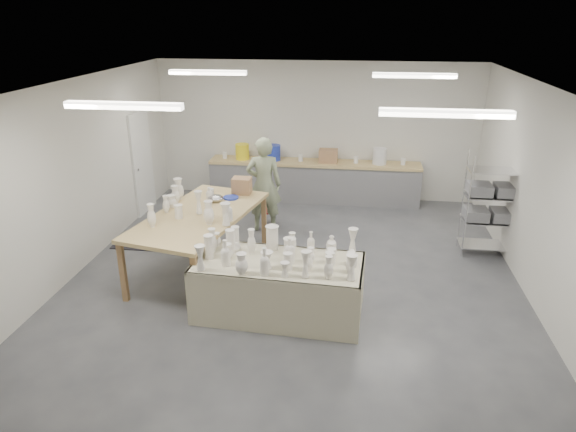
# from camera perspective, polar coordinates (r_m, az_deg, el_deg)

# --- Properties ---
(room) EXTENTS (8.00, 8.02, 3.00)m
(room) POSITION_cam_1_polar(r_m,az_deg,el_deg) (7.53, -0.04, 7.23)
(room) COLOR #424449
(room) RESTS_ON ground
(back_counter) EXTENTS (4.60, 0.60, 1.24)m
(back_counter) POSITION_cam_1_polar(r_m,az_deg,el_deg) (11.39, 2.86, 4.05)
(back_counter) COLOR tan
(back_counter) RESTS_ON ground
(wire_shelf) EXTENTS (0.88, 0.48, 1.80)m
(wire_shelf) POSITION_cam_1_polar(r_m,az_deg,el_deg) (9.36, 21.62, 1.30)
(wire_shelf) COLOR silver
(wire_shelf) RESTS_ON ground
(drying_table) EXTENTS (2.34, 1.21, 1.18)m
(drying_table) POSITION_cam_1_polar(r_m,az_deg,el_deg) (7.12, -1.03, -7.70)
(drying_table) COLOR olive
(drying_table) RESTS_ON ground
(work_table) EXTENTS (1.84, 2.85, 1.36)m
(work_table) POSITION_cam_1_polar(r_m,az_deg,el_deg) (8.28, -9.60, 0.45)
(work_table) COLOR tan
(work_table) RESTS_ON ground
(rug) EXTENTS (1.00, 0.70, 0.02)m
(rug) POSITION_cam_1_polar(r_m,az_deg,el_deg) (9.80, -15.72, -2.79)
(rug) COLOR black
(rug) RESTS_ON ground
(cat) EXTENTS (0.48, 0.36, 0.19)m
(cat) POSITION_cam_1_polar(r_m,az_deg,el_deg) (9.73, -15.70, -2.26)
(cat) COLOR white
(cat) RESTS_ON rug
(potter) EXTENTS (0.72, 0.53, 1.82)m
(potter) POSITION_cam_1_polar(r_m,az_deg,el_deg) (9.70, -2.70, 3.51)
(potter) COLOR #94A07C
(potter) RESTS_ON ground
(red_stool) EXTENTS (0.38, 0.38, 0.30)m
(red_stool) POSITION_cam_1_polar(r_m,az_deg,el_deg) (10.17, -2.37, 0.50)
(red_stool) COLOR #B42019
(red_stool) RESTS_ON ground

